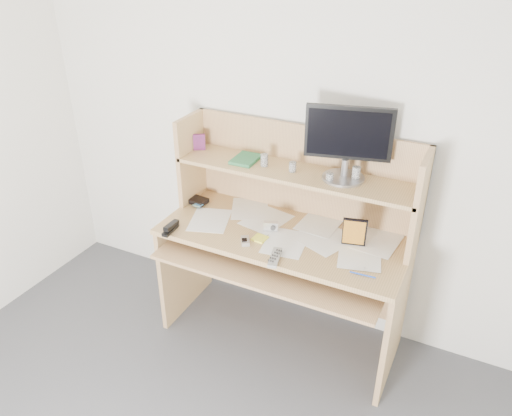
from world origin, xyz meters
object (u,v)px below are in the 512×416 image
at_px(tv_remote, 275,258).
at_px(game_case, 354,232).
at_px(keyboard, 259,249).
at_px(desk, 288,235).
at_px(monitor, 348,141).

bearing_deg(tv_remote, game_case, 28.56).
xyz_separation_m(keyboard, tv_remote, (0.17, -0.17, 0.10)).
bearing_deg(tv_remote, desk, 87.67).
height_order(desk, keyboard, desk).
height_order(keyboard, monitor, monitor).
height_order(keyboard, tv_remote, tv_remote).
distance_m(game_case, monitor, 0.48).
distance_m(tv_remote, game_case, 0.45).
bearing_deg(tv_remote, keyboard, 122.24).
bearing_deg(monitor, game_case, -63.21).
xyz_separation_m(tv_remote, game_case, (0.33, 0.30, 0.08)).
bearing_deg(keyboard, desk, 69.54).
distance_m(desk, game_case, 0.42).
xyz_separation_m(desk, game_case, (0.39, -0.04, 0.15)).
xyz_separation_m(desk, monitor, (0.27, 0.11, 0.60)).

